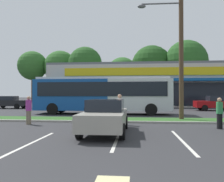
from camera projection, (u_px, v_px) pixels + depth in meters
grass_median at (125, 120)px, 15.82m from camera, size 56.00×2.20×0.12m
curb_lip at (125, 122)px, 14.61m from camera, size 56.00×0.24×0.12m
parking_stripe_0 at (29, 144)px, 8.43m from camera, size 0.12×4.80×0.01m
parking_stripe_1 at (117, 138)px, 9.55m from camera, size 0.12×4.80×0.01m
parking_stripe_2 at (182, 141)px, 9.02m from camera, size 0.12×4.80×0.01m
storefront_building at (142, 86)px, 36.66m from camera, size 26.77×11.48×6.12m
tree_far_left at (32, 66)px, 49.52m from camera, size 6.02×6.02×10.68m
tree_left at (60, 67)px, 49.70m from camera, size 6.76×6.76×10.79m
tree_mid_left at (85, 64)px, 46.85m from camera, size 6.63×6.63×11.04m
tree_mid at (122, 73)px, 45.00m from camera, size 5.80×5.80×8.71m
tree_mid_right at (152, 66)px, 48.05m from camera, size 8.07×8.07×11.55m
tree_right at (186, 61)px, 45.59m from camera, size 8.00×8.00×12.07m
utility_pole at (179, 34)px, 15.80m from camera, size 3.03×2.40×10.85m
city_bus at (103, 94)px, 21.12m from camera, size 12.00×2.80×3.25m
car_0 at (111, 103)px, 27.03m from camera, size 4.19×2.01×1.52m
car_1 at (105, 116)px, 10.79m from camera, size 1.91×4.68×1.51m
car_4 at (9, 102)px, 29.22m from camera, size 4.34×1.92×1.52m
car_5 at (215, 103)px, 25.52m from camera, size 4.15×1.93×1.57m
pedestrian_near_bench at (120, 109)px, 13.77m from camera, size 0.36×0.36×1.76m
pedestrian_by_pole at (220, 113)px, 12.08m from camera, size 0.32×0.32×1.59m
pedestrian_far at (29, 110)px, 13.90m from camera, size 0.33×0.33×1.64m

